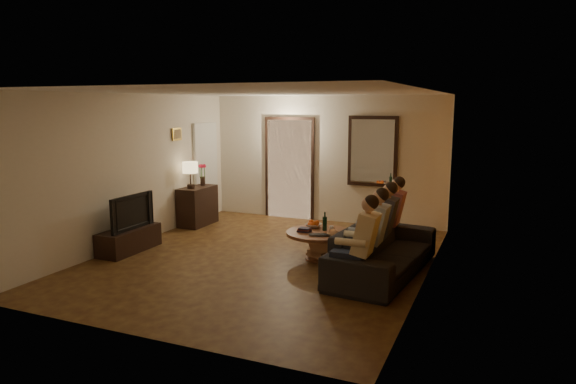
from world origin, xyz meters
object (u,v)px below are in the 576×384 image
at_px(tv_stand, 129,240).
at_px(tv, 128,212).
at_px(coffee_table, 319,246).
at_px(dog, 322,243).
at_px(person_b, 372,237).
at_px(sofa, 384,250).
at_px(wine_bottle, 325,221).
at_px(laptop, 320,236).
at_px(person_d, 390,220).
at_px(person_c, 382,228).
at_px(table_lamp, 190,175).
at_px(person_a, 361,248).
at_px(dresser, 198,206).
at_px(bowl, 314,226).

distance_m(tv_stand, tv, 0.48).
bearing_deg(coffee_table, tv_stand, -165.52).
height_order(dog, coffee_table, dog).
xyz_separation_m(person_b, dog, (-0.92, 0.56, -0.32)).
bearing_deg(sofa, wine_bottle, 75.33).
bearing_deg(wine_bottle, dog, -86.10).
xyz_separation_m(tv, dog, (3.14, 0.77, -0.39)).
bearing_deg(laptop, person_d, 26.14).
relative_size(tv, person_c, 0.83).
xyz_separation_m(dog, wine_bottle, (-0.01, 0.13, 0.32)).
distance_m(table_lamp, person_b, 4.40).
xyz_separation_m(tv_stand, tv, (0.00, -0.00, 0.48)).
bearing_deg(person_c, tv, -168.75).
distance_m(table_lamp, person_a, 4.66).
relative_size(table_lamp, person_a, 0.45).
height_order(person_b, laptop, person_b).
bearing_deg(person_b, person_a, -90.00).
relative_size(dresser, bowl, 3.38).
bearing_deg(tv_stand, person_d, 19.13).
xyz_separation_m(tv_stand, dog, (3.14, 0.77, 0.09)).
distance_m(sofa, person_c, 0.40).
bearing_deg(wine_bottle, person_b, -36.59).
bearing_deg(person_b, bowl, 145.06).
bearing_deg(person_d, bowl, -161.31).
height_order(person_b, bowl, person_b).
bearing_deg(person_a, tv, 174.45).
bearing_deg(sofa, tv_stand, 103.00).
relative_size(dresser, coffee_table, 0.84).
xyz_separation_m(person_c, wine_bottle, (-0.93, 0.09, 0.01)).
distance_m(dresser, person_a, 4.76).
bearing_deg(dresser, tv_stand, -90.00).
height_order(sofa, bowl, sofa).
relative_size(person_b, coffee_table, 1.14).
bearing_deg(person_b, laptop, 160.63).
bearing_deg(person_d, laptop, -134.55).
bearing_deg(laptop, tv, 169.89).
distance_m(tv, bowl, 3.08).
relative_size(person_a, coffee_table, 1.14).
height_order(person_a, laptop, person_a).
bearing_deg(tv, dog, -76.23).
bearing_deg(table_lamp, tv, -90.00).
xyz_separation_m(tv_stand, person_a, (4.05, -0.39, 0.41)).
relative_size(coffee_table, bowl, 4.05).
relative_size(person_c, wine_bottle, 3.87).
bearing_deg(person_c, bowl, 169.79).
height_order(sofa, person_d, person_d).
bearing_deg(person_d, dog, -145.24).
bearing_deg(wine_bottle, tv, -164.03).
xyz_separation_m(tv_stand, laptop, (3.18, 0.51, 0.27)).
bearing_deg(table_lamp, person_c, -14.61).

